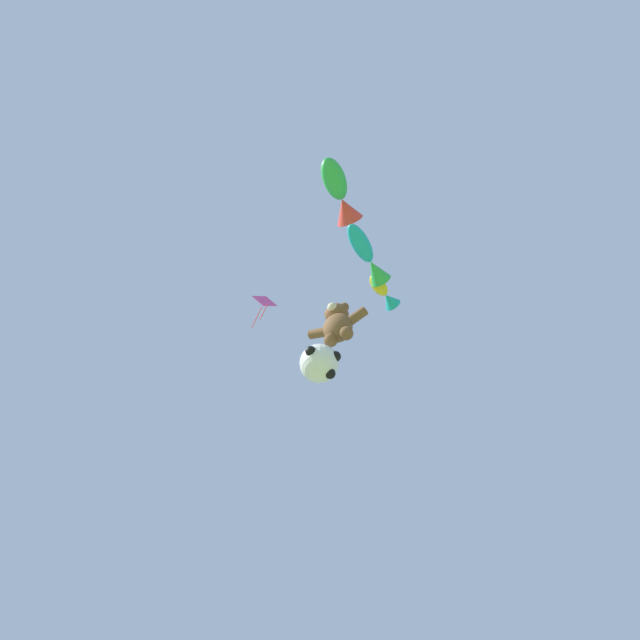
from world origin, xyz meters
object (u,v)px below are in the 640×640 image
(fish_kite_emerald, at_px, (340,195))
(fish_kite_teal, at_px, (368,258))
(fish_kite_goldfin, at_px, (384,293))
(soccer_ball_kite, at_px, (320,363))
(diamond_kite, at_px, (264,304))
(teddy_bear_kite, at_px, (337,323))

(fish_kite_emerald, bearing_deg, fish_kite_teal, 90.23)
(fish_kite_goldfin, relative_size, fish_kite_teal, 0.65)
(soccer_ball_kite, height_order, fish_kite_teal, fish_kite_teal)
(soccer_ball_kite, distance_m, diamond_kite, 5.47)
(teddy_bear_kite, bearing_deg, diamond_kite, -170.89)
(fish_kite_teal, xyz_separation_m, fish_kite_emerald, (0.01, -2.06, 0.89))
(fish_kite_teal, distance_m, fish_kite_emerald, 2.24)
(fish_kite_teal, bearing_deg, diamond_kite, 174.60)
(teddy_bear_kite, height_order, soccer_ball_kite, teddy_bear_kite)
(diamond_kite, bearing_deg, soccer_ball_kite, 10.98)
(fish_kite_teal, bearing_deg, fish_kite_goldfin, 91.71)
(fish_kite_goldfin, height_order, fish_kite_emerald, fish_kite_emerald)
(teddy_bear_kite, height_order, fish_kite_emerald, fish_kite_emerald)
(fish_kite_teal, bearing_deg, teddy_bear_kite, 151.83)
(teddy_bear_kite, distance_m, fish_kite_goldfin, 2.56)
(teddy_bear_kite, relative_size, fish_kite_emerald, 0.93)
(fish_kite_goldfin, xyz_separation_m, fish_kite_emerald, (0.05, -3.55, 0.71))
(teddy_bear_kite, bearing_deg, fish_kite_emerald, -60.89)
(teddy_bear_kite, distance_m, soccer_ball_kite, 1.92)
(fish_kite_goldfin, distance_m, diamond_kite, 4.68)
(fish_kite_goldfin, bearing_deg, fish_kite_teal, -88.29)
(fish_kite_teal, relative_size, fish_kite_emerald, 1.03)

